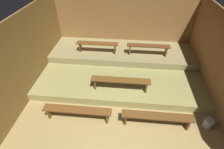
{
  "coord_description": "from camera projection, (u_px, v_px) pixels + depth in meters",
  "views": [
    {
      "loc": [
        0.16,
        -1.89,
        4.13
      ],
      "look_at": [
        -0.28,
        2.65,
        0.46
      ],
      "focal_mm": 27.23,
      "sensor_mm": 36.0,
      "label": 1
    }
  ],
  "objects": [
    {
      "name": "platform_lower",
      "position": [
        121.0,
        70.0,
        6.61
      ],
      "size": [
        5.78,
        3.54,
        0.26
      ],
      "primitive_type": "cube",
      "color": "olive",
      "rests_on": "ground"
    },
    {
      "name": "wall_left",
      "position": [
        31.0,
        52.0,
        5.49
      ],
      "size": [
        0.06,
        5.95,
        2.54
      ],
      "primitive_type": "cube",
      "color": "brown",
      "rests_on": "ground"
    },
    {
      "name": "pail_floor",
      "position": [
        208.0,
        124.0,
        4.67
      ],
      "size": [
        0.24,
        0.24,
        0.29
      ],
      "primitive_type": "cylinder",
      "color": "gray",
      "rests_on": "ground"
    },
    {
      "name": "platform_middle",
      "position": [
        122.0,
        52.0,
        7.13
      ],
      "size": [
        5.78,
        1.77,
        0.26
      ],
      "primitive_type": "cube",
      "color": "olive",
      "rests_on": "platform_lower"
    },
    {
      "name": "bench_floor_left",
      "position": [
        77.0,
        111.0,
        4.77
      ],
      "size": [
        1.93,
        0.26,
        0.41
      ],
      "color": "brown",
      "rests_on": "ground"
    },
    {
      "name": "bench_middle_left",
      "position": [
        97.0,
        45.0,
        6.68
      ],
      "size": [
        1.64,
        0.26,
        0.41
      ],
      "color": "brown",
      "rests_on": "platform_middle"
    },
    {
      "name": "bench_lower_center",
      "position": [
        121.0,
        81.0,
        5.36
      ],
      "size": [
        1.87,
        0.26,
        0.41
      ],
      "color": "brown",
      "rests_on": "platform_lower"
    },
    {
      "name": "bench_floor_right",
      "position": [
        157.0,
        117.0,
        4.6
      ],
      "size": [
        1.93,
        0.26,
        0.41
      ],
      "color": "#563718",
      "rests_on": "ground"
    },
    {
      "name": "wall_right",
      "position": [
        219.0,
        61.0,
        5.05
      ],
      "size": [
        0.06,
        5.95,
        2.54
      ],
      "primitive_type": "cube",
      "color": "brown",
      "rests_on": "ground"
    },
    {
      "name": "wall_back",
      "position": [
        124.0,
        24.0,
        7.29
      ],
      "size": [
        6.58,
        0.06,
        2.54
      ],
      "primitive_type": "cube",
      "color": "brown",
      "rests_on": "ground"
    },
    {
      "name": "ground",
      "position": [
        120.0,
        87.0,
        6.09
      ],
      "size": [
        6.58,
        5.95,
        0.08
      ],
      "primitive_type": "cube",
      "color": "olive"
    },
    {
      "name": "bench_middle_right",
      "position": [
        148.0,
        47.0,
        6.53
      ],
      "size": [
        1.64,
        0.26,
        0.41
      ],
      "color": "#563019",
      "rests_on": "platform_middle"
    }
  ]
}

